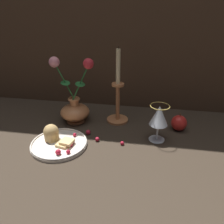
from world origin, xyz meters
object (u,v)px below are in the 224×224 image
vase (74,106)px  candlestick (118,101)px  plate_with_pastries (57,141)px  apple_beside_vase (179,123)px  wine_glass (159,117)px

vase → candlestick: size_ratio=0.88×
plate_with_pastries → apple_beside_vase: apple_beside_vase is taller
candlestick → apple_beside_vase: 0.28m
vase → plate_with_pastries: vase is taller
plate_with_pastries → apple_beside_vase: 0.50m
plate_with_pastries → apple_beside_vase: bearing=22.4°
wine_glass → candlestick: size_ratio=0.44×
vase → apple_beside_vase: vase is taller
plate_with_pastries → wine_glass: 0.39m
wine_glass → candlestick: bearing=143.5°
candlestick → apple_beside_vase: size_ratio=4.27×
apple_beside_vase → vase: bearing=180.0°
vase → apple_beside_vase: 0.45m
candlestick → apple_beside_vase: (0.27, -0.04, -0.07)m
wine_glass → vase: bearing=165.7°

